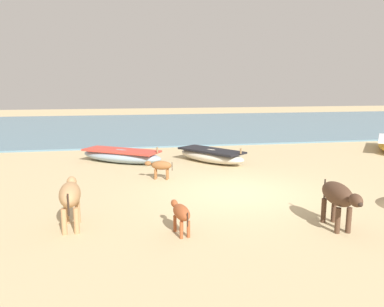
% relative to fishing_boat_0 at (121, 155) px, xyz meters
% --- Properties ---
extents(ground, '(80.00, 80.00, 0.00)m').
position_rel_fishing_boat_0_xyz_m(ground, '(3.11, -4.87, -0.28)').
color(ground, tan).
extents(sea_water, '(60.00, 20.00, 0.08)m').
position_rel_fishing_boat_0_xyz_m(sea_water, '(3.11, 13.18, -0.24)').
color(sea_water, slate).
rests_on(sea_water, ground).
extents(fishing_boat_0, '(3.43, 2.79, 0.70)m').
position_rel_fishing_boat_0_xyz_m(fishing_boat_0, '(0.00, 0.00, 0.00)').
color(fishing_boat_0, '#8CA5B7').
rests_on(fishing_boat_0, ground).
extents(fishing_boat_3, '(2.62, 3.06, 0.70)m').
position_rel_fishing_boat_0_xyz_m(fishing_boat_3, '(3.43, -0.63, -0.00)').
color(fishing_boat_3, beige).
rests_on(fishing_boat_3, ground).
extents(cow_adult_tan, '(0.49, 1.51, 0.97)m').
position_rel_fishing_boat_0_xyz_m(cow_adult_tan, '(-1.09, -6.70, 0.42)').
color(cow_adult_tan, tan).
rests_on(cow_adult_tan, ground).
extents(calf_near_rust, '(0.38, 0.94, 0.61)m').
position_rel_fishing_boat_0_xyz_m(calf_near_rust, '(1.11, -7.48, 0.16)').
color(calf_near_rust, '#9E4C28').
rests_on(calf_near_rust, ground).
extents(calf_far_brown, '(0.89, 0.47, 0.59)m').
position_rel_fishing_boat_0_xyz_m(calf_far_brown, '(1.20, -2.92, 0.15)').
color(calf_far_brown, brown).
rests_on(calf_far_brown, ground).
extents(cow_second_adult_dark, '(0.51, 1.49, 0.96)m').
position_rel_fishing_boat_0_xyz_m(cow_second_adult_dark, '(4.34, -7.81, 0.42)').
color(cow_second_adult_dark, '#4C3323').
rests_on(cow_second_adult_dark, ground).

